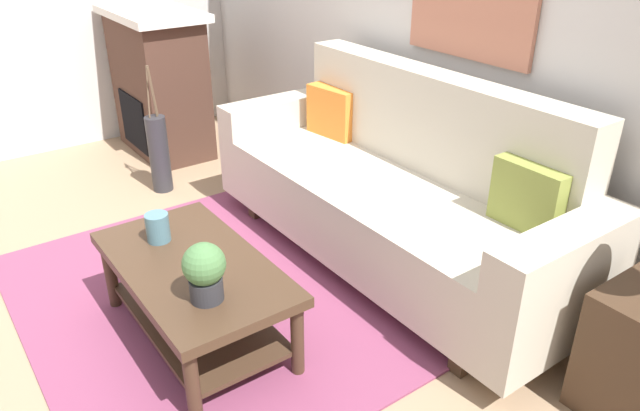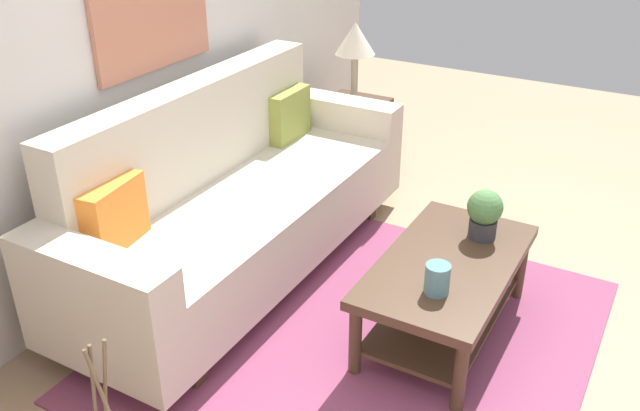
{
  "view_description": "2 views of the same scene",
  "coord_description": "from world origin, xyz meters",
  "px_view_note": "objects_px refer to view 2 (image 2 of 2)",
  "views": [
    {
      "loc": [
        2.49,
        -0.72,
        1.92
      ],
      "look_at": [
        0.35,
        0.81,
        0.57
      ],
      "focal_mm": 33.79,
      "sensor_mm": 36.0,
      "label": 1
    },
    {
      "loc": [
        -2.49,
        -0.66,
        2.2
      ],
      "look_at": [
        0.0,
        0.74,
        0.69
      ],
      "focal_mm": 38.37,
      "sensor_mm": 36.0,
      "label": 2
    }
  ],
  "objects_px": {
    "couch": "(236,202)",
    "throw_pillow_orange": "(114,215)",
    "table_lamp": "(355,42)",
    "potted_plant_tabletop": "(484,212)",
    "throw_pillow_olive": "(288,115)",
    "coffee_table": "(446,280)",
    "tabletop_vase": "(437,279)",
    "side_table": "(353,138)"
  },
  "relations": [
    {
      "from": "side_table",
      "to": "couch",
      "type": "bearing_deg",
      "value": -178.95
    },
    {
      "from": "throw_pillow_olive",
      "to": "table_lamp",
      "type": "relative_size",
      "value": 0.63
    },
    {
      "from": "potted_plant_tabletop",
      "to": "side_table",
      "type": "height_order",
      "value": "potted_plant_tabletop"
    },
    {
      "from": "potted_plant_tabletop",
      "to": "table_lamp",
      "type": "height_order",
      "value": "table_lamp"
    },
    {
      "from": "throw_pillow_orange",
      "to": "tabletop_vase",
      "type": "bearing_deg",
      "value": -70.78
    },
    {
      "from": "couch",
      "to": "coffee_table",
      "type": "relative_size",
      "value": 2.21
    },
    {
      "from": "couch",
      "to": "table_lamp",
      "type": "height_order",
      "value": "table_lamp"
    },
    {
      "from": "couch",
      "to": "potted_plant_tabletop",
      "type": "bearing_deg",
      "value": -77.1
    },
    {
      "from": "potted_plant_tabletop",
      "to": "table_lamp",
      "type": "xyz_separation_m",
      "value": [
        1.21,
        1.35,
        0.42
      ]
    },
    {
      "from": "throw_pillow_olive",
      "to": "side_table",
      "type": "height_order",
      "value": "throw_pillow_olive"
    },
    {
      "from": "throw_pillow_orange",
      "to": "coffee_table",
      "type": "relative_size",
      "value": 0.33
    },
    {
      "from": "throw_pillow_olive",
      "to": "tabletop_vase",
      "type": "bearing_deg",
      "value": -126.39
    },
    {
      "from": "table_lamp",
      "to": "couch",
      "type": "bearing_deg",
      "value": -178.95
    },
    {
      "from": "side_table",
      "to": "table_lamp",
      "type": "xyz_separation_m",
      "value": [
        0.0,
        0.0,
        0.71
      ]
    },
    {
      "from": "throw_pillow_olive",
      "to": "table_lamp",
      "type": "height_order",
      "value": "table_lamp"
    },
    {
      "from": "throw_pillow_orange",
      "to": "throw_pillow_olive",
      "type": "xyz_separation_m",
      "value": [
        1.54,
        0.0,
        0.0
      ]
    },
    {
      "from": "tabletop_vase",
      "to": "side_table",
      "type": "height_order",
      "value": "tabletop_vase"
    },
    {
      "from": "couch",
      "to": "coffee_table",
      "type": "distance_m",
      "value": 1.26
    },
    {
      "from": "throw_pillow_olive",
      "to": "potted_plant_tabletop",
      "type": "relative_size",
      "value": 1.37
    },
    {
      "from": "throw_pillow_olive",
      "to": "tabletop_vase",
      "type": "relative_size",
      "value": 2.53
    },
    {
      "from": "tabletop_vase",
      "to": "throw_pillow_orange",
      "type": "bearing_deg",
      "value": 109.22
    },
    {
      "from": "throw_pillow_orange",
      "to": "side_table",
      "type": "xyz_separation_m",
      "value": [
        2.28,
        -0.1,
        -0.4
      ]
    },
    {
      "from": "throw_pillow_olive",
      "to": "coffee_table",
      "type": "xyz_separation_m",
      "value": [
        -0.77,
        -1.38,
        -0.37
      ]
    },
    {
      "from": "throw_pillow_orange",
      "to": "couch",
      "type": "bearing_deg",
      "value": -9.18
    },
    {
      "from": "throw_pillow_orange",
      "to": "side_table",
      "type": "bearing_deg",
      "value": -2.42
    },
    {
      "from": "throw_pillow_orange",
      "to": "throw_pillow_olive",
      "type": "distance_m",
      "value": 1.54
    },
    {
      "from": "throw_pillow_olive",
      "to": "potted_plant_tabletop",
      "type": "xyz_separation_m",
      "value": [
        -0.47,
        -1.44,
        -0.11
      ]
    },
    {
      "from": "couch",
      "to": "throw_pillow_olive",
      "type": "xyz_separation_m",
      "value": [
        0.77,
        0.12,
        0.25
      ]
    },
    {
      "from": "tabletop_vase",
      "to": "side_table",
      "type": "distance_m",
      "value": 2.23
    },
    {
      "from": "throw_pillow_orange",
      "to": "table_lamp",
      "type": "distance_m",
      "value": 2.31
    },
    {
      "from": "coffee_table",
      "to": "table_lamp",
      "type": "xyz_separation_m",
      "value": [
        1.51,
        1.28,
        0.68
      ]
    },
    {
      "from": "couch",
      "to": "throw_pillow_orange",
      "type": "xyz_separation_m",
      "value": [
        -0.77,
        0.12,
        0.25
      ]
    },
    {
      "from": "throw_pillow_olive",
      "to": "couch",
      "type": "bearing_deg",
      "value": -170.82
    },
    {
      "from": "couch",
      "to": "table_lamp",
      "type": "relative_size",
      "value": 4.26
    },
    {
      "from": "couch",
      "to": "throw_pillow_olive",
      "type": "distance_m",
      "value": 0.82
    },
    {
      "from": "side_table",
      "to": "table_lamp",
      "type": "relative_size",
      "value": 0.98
    },
    {
      "from": "tabletop_vase",
      "to": "table_lamp",
      "type": "bearing_deg",
      "value": 36.46
    },
    {
      "from": "throw_pillow_orange",
      "to": "side_table",
      "type": "distance_m",
      "value": 2.32
    },
    {
      "from": "throw_pillow_orange",
      "to": "throw_pillow_olive",
      "type": "relative_size",
      "value": 1.0
    },
    {
      "from": "throw_pillow_olive",
      "to": "tabletop_vase",
      "type": "xyz_separation_m",
      "value": [
        -1.05,
        -1.42,
        -0.18
      ]
    },
    {
      "from": "potted_plant_tabletop",
      "to": "side_table",
      "type": "relative_size",
      "value": 0.47
    },
    {
      "from": "tabletop_vase",
      "to": "couch",
      "type": "bearing_deg",
      "value": 77.98
    }
  ]
}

